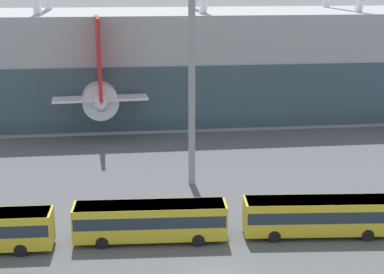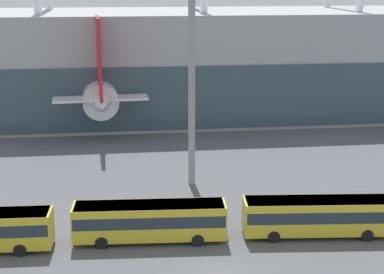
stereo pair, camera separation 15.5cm
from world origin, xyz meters
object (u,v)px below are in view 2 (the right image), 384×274
Objects in this scene: airliner_at_gate_far at (97,83)px; shuttle_bus_2 at (150,219)px; shuttle_bus_3 at (318,215)px; floodlight_mast at (192,55)px.

airliner_at_gate_far is 44.37m from shuttle_bus_2.
shuttle_bus_3 is (19.23, -44.54, -3.31)m from airliner_at_gate_far.
floodlight_mast is at bearing 72.48° from shuttle_bus_2.
floodlight_mast is (-8.77, 13.58, 11.39)m from shuttle_bus_3.
shuttle_bus_2 is 17.93m from floodlight_mast.
shuttle_bus_3 is at bearing -160.45° from airliner_at_gate_far.
shuttle_bus_2 is at bearing -176.65° from airliner_at_gate_far.
shuttle_bus_2 is 13.73m from shuttle_bus_3.
shuttle_bus_3 is at bearing -57.14° from floodlight_mast.
airliner_at_gate_far is 3.00× the size of shuttle_bus_2.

